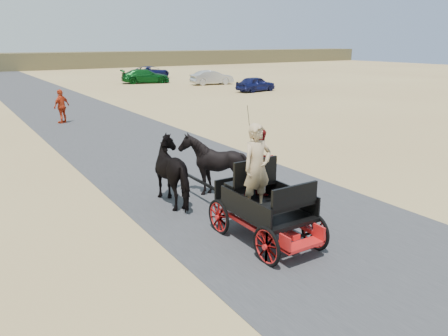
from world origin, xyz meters
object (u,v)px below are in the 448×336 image
horse_right (213,165)px  car_a (256,84)px  car_b (212,78)px  pedestrian (62,106)px  car_c (145,76)px  carriage (265,224)px  car_d (151,72)px  horse_left (177,172)px

horse_right → car_a: size_ratio=0.47×
car_a → car_b: size_ratio=0.89×
pedestrian → car_c: bearing=-157.5°
carriage → car_d: bearing=69.8°
car_c → horse_right: bearing=174.5°
pedestrian → car_b: pedestrian is taller
car_b → carriage: bearing=157.7°
carriage → pedestrian: bearing=91.1°
pedestrian → car_a: (17.09, 6.43, -0.24)m
horse_left → horse_right: 1.10m
horse_right → car_d: horse_right is taller
carriage → car_d: car_d is taller
horse_right → car_d: (14.20, 36.99, -0.18)m
car_b → car_d: size_ratio=0.84×
carriage → horse_right: 3.09m
carriage → car_b: 34.33m
car_a → car_d: bearing=-2.3°
car_a → car_c: bearing=12.9°
horse_left → horse_right: horse_right is taller
car_b → horse_right: bearing=155.9°
car_c → pedestrian: bearing=160.4°
horse_right → car_b: bearing=-121.0°
carriage → horse_left: 3.09m
horse_left → pedestrian: (0.24, 13.48, 0.02)m
car_b → car_d: 10.23m
horse_right → car_d: 39.63m
horse_right → carriage: bearing=79.6°
carriage → car_a: car_a is taller
car_b → car_d: (-2.01, 10.03, 0.00)m
horse_left → car_a: bearing=-131.0°
pedestrian → car_c: pedestrian is taller
pedestrian → car_a: bearing=166.9°
car_a → car_d: size_ratio=0.75×
pedestrian → car_c: size_ratio=0.36×
carriage → car_b: car_b is taller
car_b → horse_left: bearing=154.3°
carriage → pedestrian: size_ratio=1.39×
car_a → car_d: car_d is taller
car_d → horse_left: bearing=133.4°
pedestrian → car_b: bearing=-175.4°
horse_left → pedestrian: pedestrian is taller
horse_left → car_a: horse_left is taller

